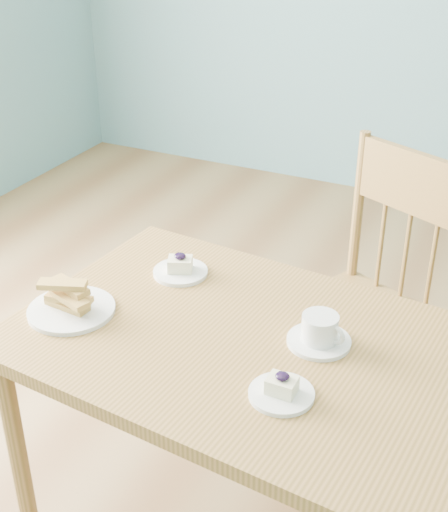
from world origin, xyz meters
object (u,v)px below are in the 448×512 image
object	(u,v)px
biscotti_plate	(71,303)
coffee_cup	(320,332)
cheesecake_plate_near	(282,390)
cheesecake_plate_far	(180,269)
dining_chair	(371,308)
dining_table	(281,375)

from	to	relation	value
biscotti_plate	coffee_cup	bearing A→B (deg)	13.31
cheesecake_plate_near	cheesecake_plate_far	bearing A→B (deg)	140.88
dining_chair	coffee_cup	bearing A→B (deg)	-65.70
dining_chair	cheesecake_plate_near	bearing A→B (deg)	-66.43
cheesecake_plate_near	coffee_cup	distance (m)	0.21
coffee_cup	dining_chair	bearing A→B (deg)	105.99
cheesecake_plate_far	coffee_cup	size ratio (longest dim) A/B	0.99
cheesecake_plate_near	dining_table	bearing A→B (deg)	110.80
dining_table	biscotti_plate	bearing A→B (deg)	-166.54
dining_table	cheesecake_plate_near	distance (m)	0.18
cheesecake_plate_near	coffee_cup	world-z (taller)	coffee_cup
cheesecake_plate_far	cheesecake_plate_near	bearing A→B (deg)	-39.12
cheesecake_plate_far	dining_table	bearing A→B (deg)	-28.56
cheesecake_plate_far	biscotti_plate	world-z (taller)	biscotti_plate
biscotti_plate	cheesecake_plate_far	bearing A→B (deg)	61.72
coffee_cup	biscotti_plate	xyz separation A→B (m)	(-0.59, -0.14, -0.01)
cheesecake_plate_far	coffee_cup	distance (m)	0.46
cheesecake_plate_near	cheesecake_plate_far	size ratio (longest dim) A/B	0.94
coffee_cup	biscotti_plate	world-z (taller)	biscotti_plate
dining_chair	cheesecake_plate_near	distance (m)	0.74
cheesecake_plate_near	cheesecake_plate_far	distance (m)	0.55
cheesecake_plate_far	biscotti_plate	size ratio (longest dim) A/B	0.68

